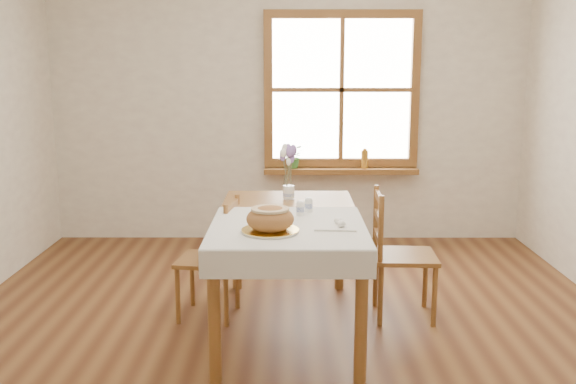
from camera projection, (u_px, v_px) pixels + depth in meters
The scene contains 18 objects.
ground at pixel (288, 346), 3.90m from camera, with size 5.00×5.00×0.00m, color brown.
room_walls at pixel (288, 61), 3.57m from camera, with size 4.60×5.10×2.65m.
window at pixel (341, 90), 6.04m from camera, with size 1.46×0.08×1.46m.
window_sill at pixel (341, 171), 6.12m from camera, with size 1.46×0.20×0.05m.
dining_table at pixel (288, 228), 4.07m from camera, with size 0.90×1.60×0.75m.
table_linen at pixel (288, 226), 3.75m from camera, with size 0.91×0.99×0.01m, color silver.
chair_left at pixel (208, 258), 4.31m from camera, with size 0.38×0.40×0.82m, color brown, non-canonical shape.
chair_right at pixel (405, 254), 4.30m from camera, with size 0.41×0.43×0.87m, color brown, non-canonical shape.
bread_plate at pixel (270, 231), 3.60m from camera, with size 0.31×0.31×0.02m, color white.
bread_loaf at pixel (270, 217), 3.58m from camera, with size 0.27×0.27×0.15m, color #A36739.
egg_napkin at pixel (336, 226), 3.71m from camera, with size 0.24×0.20×0.01m, color silver.
eggs at pixel (336, 222), 3.71m from camera, with size 0.18×0.17×0.04m, color white, non-canonical shape.
salt_shaker at pixel (300, 208), 3.99m from camera, with size 0.05×0.05×0.10m, color white.
pepper_shaker at pixel (309, 205), 4.09m from camera, with size 0.05×0.05×0.10m, color white.
flower_vase at pixel (289, 193), 4.52m from camera, with size 0.08×0.08×0.09m, color white.
lavender_bouquet at pixel (289, 168), 4.48m from camera, with size 0.14×0.14×0.27m, color #8360AA, non-canonical shape.
potted_plant at pixel (294, 159), 6.10m from camera, with size 0.20×0.22×0.17m, color #32702C.
amber_bottle at pixel (365, 158), 6.10m from camera, with size 0.07×0.07×0.19m, color #B17620.
Camera 1 is at (0.01, -3.64, 1.69)m, focal length 40.00 mm.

